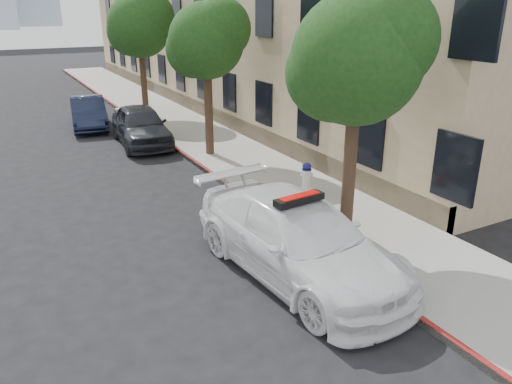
{
  "coord_description": "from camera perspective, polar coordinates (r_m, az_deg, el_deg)",
  "views": [
    {
      "loc": [
        -4.06,
        -10.41,
        5.34
      ],
      "look_at": [
        1.39,
        -0.35,
        1.0
      ],
      "focal_mm": 35.0,
      "sensor_mm": 36.0,
      "label": 1
    }
  ],
  "objects": [
    {
      "name": "ground",
      "position": [
        12.38,
        -6.47,
        -4.92
      ],
      "size": [
        120.0,
        120.0,
        0.0
      ],
      "primitive_type": "plane",
      "color": "black",
      "rests_on": "ground"
    },
    {
      "name": "traffic_cone",
      "position": [
        12.87,
        4.7,
        -1.31
      ],
      "size": [
        0.46,
        0.46,
        0.74
      ],
      "rotation": [
        0.0,
        0.0,
        -0.2
      ],
      "color": "black",
      "rests_on": "sidewalk"
    },
    {
      "name": "tree_near",
      "position": [
        10.98,
        11.66,
        14.78
      ],
      "size": [
        2.92,
        2.82,
        5.62
      ],
      "color": "black",
      "rests_on": "sidewalk"
    },
    {
      "name": "police_car",
      "position": [
        10.32,
        4.81,
        -5.33
      ],
      "size": [
        2.76,
        5.76,
        1.77
      ],
      "rotation": [
        0.0,
        0.0,
        0.09
      ],
      "color": "white",
      "rests_on": "ground"
    },
    {
      "name": "tree_far",
      "position": [
        25.4,
        -13.11,
        18.11
      ],
      "size": [
        3.1,
        3.0,
        5.81
      ],
      "color": "black",
      "rests_on": "sidewalk"
    },
    {
      "name": "fire_hydrant",
      "position": [
        14.62,
        5.79,
        1.64
      ],
      "size": [
        0.37,
        0.34,
        0.87
      ],
      "rotation": [
        0.0,
        0.0,
        -0.39
      ],
      "color": "white",
      "rests_on": "sidewalk"
    },
    {
      "name": "sidewalk",
      "position": [
        22.43,
        -7.72,
        7.0
      ],
      "size": [
        3.2,
        50.0,
        0.15
      ],
      "primitive_type": "cube",
      "color": "gray",
      "rests_on": "ground"
    },
    {
      "name": "parked_car_far",
      "position": [
        24.2,
        -18.62,
        8.61
      ],
      "size": [
        2.01,
        4.34,
        1.38
      ],
      "primitive_type": "imported",
      "rotation": [
        0.0,
        0.0,
        -0.14
      ],
      "color": "#131A31",
      "rests_on": "ground"
    },
    {
      "name": "tree_mid",
      "position": [
        17.86,
        -5.59,
        16.88
      ],
      "size": [
        2.77,
        2.64,
        5.43
      ],
      "color": "black",
      "rests_on": "sidewalk"
    },
    {
      "name": "curb_strip",
      "position": [
        21.95,
        -11.49,
        6.47
      ],
      "size": [
        0.12,
        50.0,
        0.15
      ],
      "primitive_type": "cube",
      "color": "maroon",
      "rests_on": "ground"
    },
    {
      "name": "parked_car_mid",
      "position": [
        20.59,
        -13.04,
        7.43
      ],
      "size": [
        2.2,
        4.71,
        1.56
      ],
      "primitive_type": "imported",
      "rotation": [
        0.0,
        0.0,
        -0.08
      ],
      "color": "#202228",
      "rests_on": "ground"
    },
    {
      "name": "building",
      "position": [
        28.66,
        -0.95,
        20.08
      ],
      "size": [
        8.0,
        36.0,
        10.0
      ],
      "primitive_type": "cube",
      "color": "tan",
      "rests_on": "ground"
    }
  ]
}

